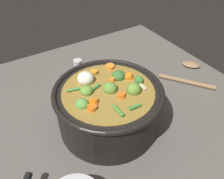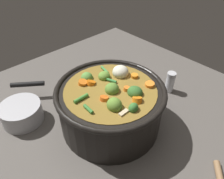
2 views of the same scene
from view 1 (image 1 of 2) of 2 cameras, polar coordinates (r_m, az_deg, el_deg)
name	(u,v)px [view 1 (image 1 of 2)]	position (r m, az deg, el deg)	size (l,w,h in m)	color
ground_plane	(109,124)	(0.78, -0.81, -8.31)	(1.10, 1.10, 0.00)	#514C47
cooking_pot	(108,106)	(0.72, -0.88, -4.14)	(0.33, 0.33, 0.17)	black
wooden_spoon	(189,72)	(1.03, 18.17, 3.97)	(0.21, 0.22, 0.02)	olive
salt_shaker	(78,69)	(0.95, -8.16, 4.98)	(0.03, 0.03, 0.08)	silver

